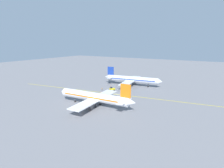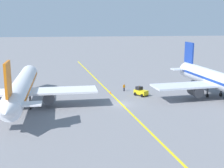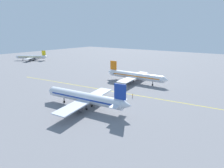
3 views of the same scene
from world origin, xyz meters
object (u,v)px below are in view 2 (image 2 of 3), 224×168
airplane_adjacent_stand (22,88)px  traffic_cone_mid_apron (168,87)px  airplane_at_gate (219,81)px  ground_crew_worker (124,87)px  baggage_tug_white (141,92)px  traffic_cone_near_nose (110,92)px

airplane_adjacent_stand → traffic_cone_mid_apron: (-31.53, -11.86, -3.43)m
airplane_at_gate → ground_crew_worker: bearing=-25.3°
airplane_at_gate → baggage_tug_white: airplane_at_gate is taller
traffic_cone_near_nose → baggage_tug_white: bearing=157.5°
baggage_tug_white → traffic_cone_near_nose: 6.87m
airplane_at_gate → baggage_tug_white: bearing=-15.4°
airplane_at_gate → traffic_cone_mid_apron: 13.27m
airplane_at_gate → ground_crew_worker: (18.49, -8.75, -2.80)m
airplane_at_gate → airplane_adjacent_stand: same height
airplane_adjacent_stand → baggage_tug_white: bearing=-165.8°
baggage_tug_white → traffic_cone_near_nose: baggage_tug_white is taller
traffic_cone_mid_apron → ground_crew_worker: bearing=7.3°
baggage_tug_white → traffic_cone_near_nose: size_ratio=6.00×
airplane_adjacent_stand → traffic_cone_mid_apron: bearing=-159.4°
airplane_at_gate → traffic_cone_mid_apron: airplane_at_gate is taller
airplane_adjacent_stand → ground_crew_worker: 23.57m
airplane_at_gate → traffic_cone_near_nose: 23.16m
airplane_adjacent_stand → airplane_at_gate: bearing=-177.5°
ground_crew_worker → traffic_cone_near_nose: 3.88m
baggage_tug_white → ground_crew_worker: 5.36m
ground_crew_worker → airplane_at_gate: bearing=154.7°
traffic_cone_near_nose → ground_crew_worker: bearing=-151.2°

